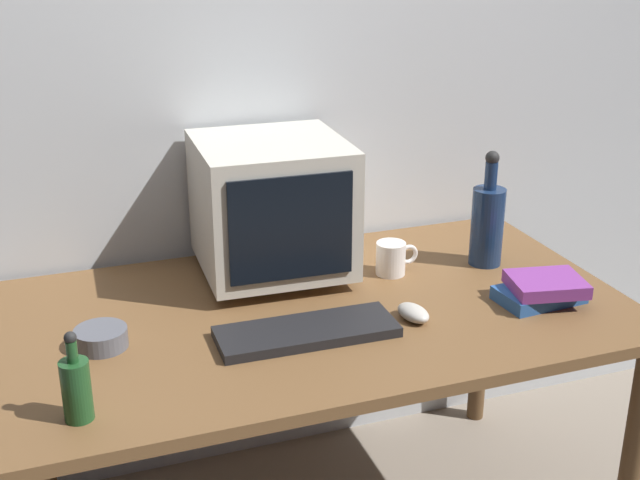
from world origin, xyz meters
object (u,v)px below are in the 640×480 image
book_stack (542,290)px  computer_mouse (413,313)px  bottle_tall (487,223)px  mug (392,258)px  bottle_short (76,387)px  crt_monitor (272,207)px  keyboard (307,332)px  cd_spindle (101,338)px

book_stack → computer_mouse: bearing=176.7°
bottle_tall → mug: bearing=175.4°
bottle_tall → mug: size_ratio=2.70×
bottle_short → crt_monitor: bearing=44.3°
computer_mouse → bottle_tall: (0.34, 0.25, 0.10)m
keyboard → computer_mouse: 0.27m
keyboard → bottle_short: size_ratio=2.22×
bottle_tall → keyboard: bearing=-158.3°
crt_monitor → book_stack: size_ratio=1.83×
bottle_short → book_stack: (1.14, 0.15, -0.04)m
bottle_short → book_stack: 1.15m
bottle_tall → cd_spindle: bottle_tall is taller
keyboard → book_stack: book_stack is taller
bottle_short → book_stack: size_ratio=0.86×
crt_monitor → mug: (0.30, -0.11, -0.15)m
crt_monitor → keyboard: crt_monitor is taller
computer_mouse → bottle_tall: bearing=26.1°
bottle_tall → cd_spindle: bearing=-172.9°
keyboard → mug: (0.33, 0.26, 0.03)m
crt_monitor → cd_spindle: bearing=-151.5°
bottle_tall → book_stack: bearing=-88.1°
bottle_short → book_stack: bearing=7.2°
crt_monitor → cd_spindle: 0.58m
keyboard → mug: bearing=39.7°
book_stack → cd_spindle: bearing=172.8°
computer_mouse → cd_spindle: bearing=160.9°
bottle_short → book_stack: bottle_short is taller
crt_monitor → mug: 0.35m
keyboard → mug: 0.43m
crt_monitor → keyboard: size_ratio=0.95×
computer_mouse → bottle_short: size_ratio=0.53×
keyboard → computer_mouse: size_ratio=4.20×
book_stack → mug: bearing=134.4°
computer_mouse → keyboard: bearing=168.8°
computer_mouse → cd_spindle: cd_spindle is taller
crt_monitor → cd_spindle: (-0.48, -0.26, -0.17)m
crt_monitor → computer_mouse: crt_monitor is taller
crt_monitor → bottle_short: size_ratio=2.12×
mug → keyboard: bearing=-141.6°
bottle_tall → cd_spindle: size_ratio=2.70×
computer_mouse → bottle_short: 0.81m
cd_spindle → keyboard: bearing=-13.6°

